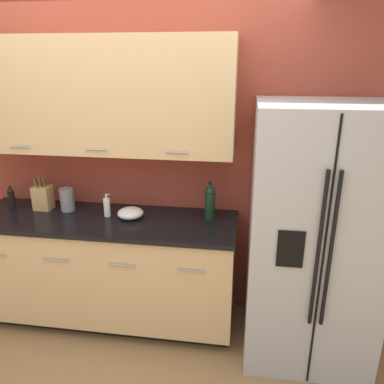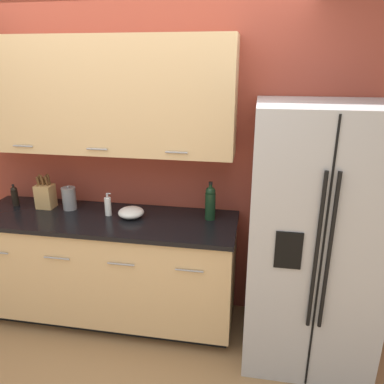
% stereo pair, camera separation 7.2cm
% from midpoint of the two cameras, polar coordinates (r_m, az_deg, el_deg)
% --- Properties ---
extents(wall_back, '(10.00, 0.39, 2.60)m').
position_cam_midpoint_polar(wall_back, '(3.06, -9.88, 7.28)').
color(wall_back, '#993D2D').
rests_on(wall_back, ground_plane).
extents(counter_unit, '(2.10, 0.64, 0.92)m').
position_cam_midpoint_polar(counter_unit, '(3.22, -13.47, -11.26)').
color(counter_unit, black).
rests_on(counter_unit, ground_plane).
extents(refrigerator, '(0.87, 0.82, 1.84)m').
position_cam_midpoint_polar(refrigerator, '(2.76, 17.11, -6.42)').
color(refrigerator, '#B2B2B5').
rests_on(refrigerator, ground_plane).
extents(knife_block, '(0.14, 0.12, 0.29)m').
position_cam_midpoint_polar(knife_block, '(3.31, -22.36, -0.69)').
color(knife_block, tan).
rests_on(knife_block, counter_unit).
extents(wine_bottle, '(0.08, 0.08, 0.30)m').
position_cam_midpoint_polar(wine_bottle, '(2.86, 2.04, -1.52)').
color(wine_bottle, black).
rests_on(wine_bottle, counter_unit).
extents(soap_dispenser, '(0.06, 0.05, 0.19)m').
position_cam_midpoint_polar(soap_dispenser, '(3.02, -13.51, -2.23)').
color(soap_dispenser, white).
rests_on(soap_dispenser, counter_unit).
extents(oil_bottle, '(0.06, 0.06, 0.19)m').
position_cam_midpoint_polar(oil_bottle, '(3.46, -26.36, -0.73)').
color(oil_bottle, black).
rests_on(oil_bottle, counter_unit).
extents(steel_canister, '(0.11, 0.11, 0.20)m').
position_cam_midpoint_polar(steel_canister, '(3.22, -19.10, -1.09)').
color(steel_canister, gray).
rests_on(steel_canister, counter_unit).
extents(mixing_bowl, '(0.20, 0.20, 0.08)m').
position_cam_midpoint_polar(mixing_bowl, '(2.95, -10.05, -3.19)').
color(mixing_bowl, white).
rests_on(mixing_bowl, counter_unit).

